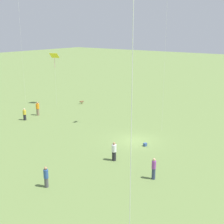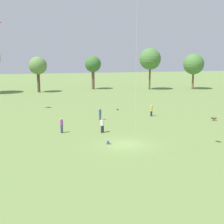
{
  "view_description": "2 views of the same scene",
  "coord_description": "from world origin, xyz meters",
  "px_view_note": "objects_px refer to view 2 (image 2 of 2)",
  "views": [
    {
      "loc": [
        -17.05,
        26.84,
        11.82
      ],
      "look_at": [
        -2.2,
        7.01,
        5.11
      ],
      "focal_mm": 50.0,
      "sensor_mm": 36.0,
      "label": 1
    },
    {
      "loc": [
        -8.86,
        -29.81,
        9.31
      ],
      "look_at": [
        0.36,
        7.33,
        2.09
      ],
      "focal_mm": 50.0,
      "sensor_mm": 36.0,
      "label": 2
    }
  ],
  "objects_px": {
    "person_4": "(62,125)",
    "picnic_bag_1": "(118,109)",
    "person_7": "(100,114)",
    "person_6": "(151,111)",
    "picnic_bag_0": "(108,143)",
    "dog_1": "(214,118)",
    "person_2": "(102,125)"
  },
  "relations": [
    {
      "from": "person_6",
      "to": "person_7",
      "type": "height_order",
      "value": "person_6"
    },
    {
      "from": "person_2",
      "to": "person_4",
      "type": "distance_m",
      "value": 4.82
    },
    {
      "from": "dog_1",
      "to": "person_4",
      "type": "bearing_deg",
      "value": 108.52
    },
    {
      "from": "person_2",
      "to": "picnic_bag_1",
      "type": "height_order",
      "value": "person_2"
    },
    {
      "from": "picnic_bag_1",
      "to": "person_4",
      "type": "bearing_deg",
      "value": -128.5
    },
    {
      "from": "person_2",
      "to": "person_4",
      "type": "height_order",
      "value": "person_4"
    },
    {
      "from": "person_7",
      "to": "picnic_bag_1",
      "type": "height_order",
      "value": "person_7"
    },
    {
      "from": "person_4",
      "to": "picnic_bag_0",
      "type": "distance_m",
      "value": 7.29
    },
    {
      "from": "person_6",
      "to": "dog_1",
      "type": "relative_size",
      "value": 2.08
    },
    {
      "from": "person_7",
      "to": "picnic_bag_0",
      "type": "xyz_separation_m",
      "value": [
        -1.62,
        -11.92,
        -0.68
      ]
    },
    {
      "from": "person_6",
      "to": "person_7",
      "type": "bearing_deg",
      "value": 22.61
    },
    {
      "from": "person_6",
      "to": "picnic_bag_1",
      "type": "relative_size",
      "value": 5.42
    },
    {
      "from": "picnic_bag_0",
      "to": "picnic_bag_1",
      "type": "xyz_separation_m",
      "value": [
        6.06,
        18.86,
        -0.06
      ]
    },
    {
      "from": "picnic_bag_1",
      "to": "dog_1",
      "type": "bearing_deg",
      "value": -46.22
    },
    {
      "from": "person_7",
      "to": "person_4",
      "type": "bearing_deg",
      "value": 98.47
    },
    {
      "from": "person_4",
      "to": "dog_1",
      "type": "bearing_deg",
      "value": 178.26
    },
    {
      "from": "person_4",
      "to": "dog_1",
      "type": "height_order",
      "value": "person_4"
    },
    {
      "from": "person_4",
      "to": "person_7",
      "type": "xyz_separation_m",
      "value": [
        5.91,
        6.07,
        -0.07
      ]
    },
    {
      "from": "person_6",
      "to": "picnic_bag_1",
      "type": "bearing_deg",
      "value": -42.69
    },
    {
      "from": "person_6",
      "to": "person_7",
      "type": "relative_size",
      "value": 1.01
    },
    {
      "from": "picnic_bag_0",
      "to": "picnic_bag_1",
      "type": "distance_m",
      "value": 19.81
    },
    {
      "from": "person_2",
      "to": "picnic_bag_0",
      "type": "height_order",
      "value": "person_2"
    },
    {
      "from": "person_4",
      "to": "picnic_bag_1",
      "type": "xyz_separation_m",
      "value": [
        10.35,
        13.01,
        -0.81
      ]
    },
    {
      "from": "person_2",
      "to": "person_7",
      "type": "relative_size",
      "value": 1.06
    },
    {
      "from": "person_6",
      "to": "dog_1",
      "type": "xyz_separation_m",
      "value": [
        7.27,
        -5.21,
        -0.47
      ]
    },
    {
      "from": "person_2",
      "to": "person_7",
      "type": "bearing_deg",
      "value": 91.97
    },
    {
      "from": "person_4",
      "to": "picnic_bag_1",
      "type": "height_order",
      "value": "person_4"
    },
    {
      "from": "person_2",
      "to": "person_6",
      "type": "bearing_deg",
      "value": 52.09
    },
    {
      "from": "person_6",
      "to": "picnic_bag_0",
      "type": "xyz_separation_m",
      "value": [
        -9.67,
        -12.73,
        -0.69
      ]
    },
    {
      "from": "person_7",
      "to": "dog_1",
      "type": "distance_m",
      "value": 15.94
    },
    {
      "from": "person_2",
      "to": "person_4",
      "type": "bearing_deg",
      "value": 179.35
    },
    {
      "from": "person_2",
      "to": "dog_1",
      "type": "xyz_separation_m",
      "value": [
        16.51,
        2.68,
        -0.49
      ]
    }
  ]
}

